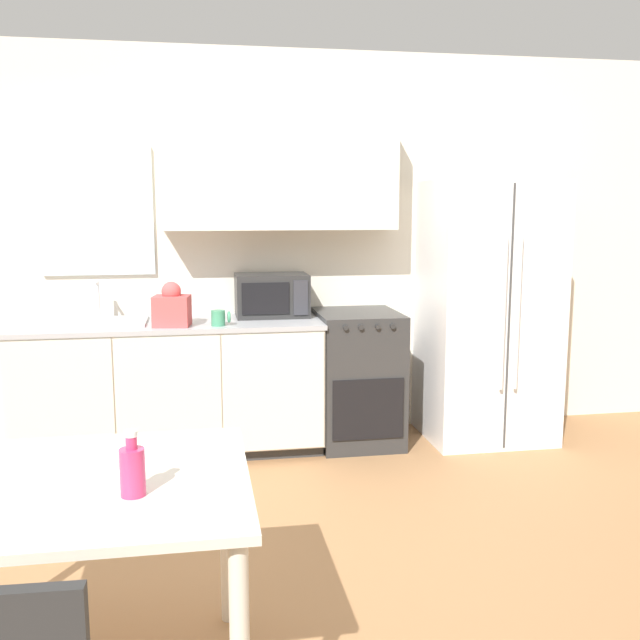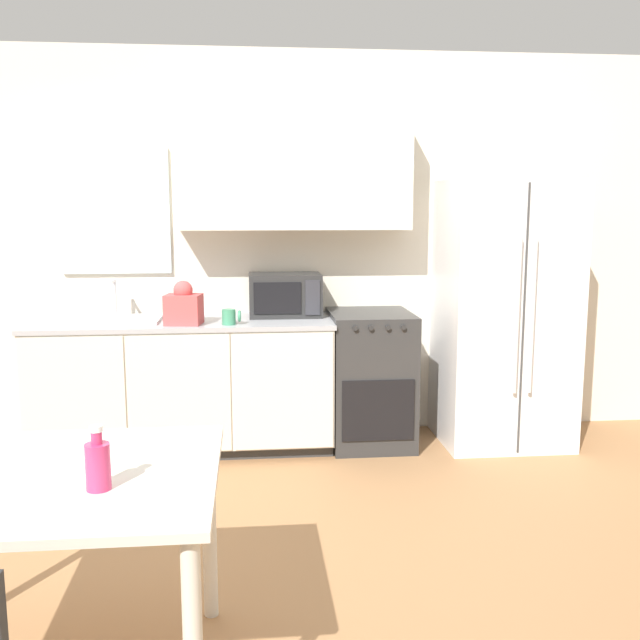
% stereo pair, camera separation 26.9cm
% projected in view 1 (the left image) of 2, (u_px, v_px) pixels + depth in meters
% --- Properties ---
extents(ground_plane, '(12.00, 12.00, 0.00)m').
position_uv_depth(ground_plane, '(277.00, 559.00, 3.33)').
color(ground_plane, '#9E7047').
extents(wall_back, '(12.00, 0.38, 2.70)m').
position_uv_depth(wall_back, '(248.00, 234.00, 4.98)').
color(wall_back, beige).
rests_on(wall_back, ground_plane).
extents(kitchen_counter, '(1.98, 0.67, 0.89)m').
position_uv_depth(kitchen_counter, '(172.00, 387.00, 4.72)').
color(kitchen_counter, '#333333').
rests_on(kitchen_counter, ground_plane).
extents(oven_range, '(0.55, 0.66, 0.92)m').
position_uv_depth(oven_range, '(357.00, 378.00, 4.94)').
color(oven_range, '#2D2D2D').
rests_on(oven_range, ground_plane).
extents(refrigerator, '(0.85, 0.75, 1.81)m').
position_uv_depth(refrigerator, '(487.00, 311.00, 4.99)').
color(refrigerator, white).
rests_on(refrigerator, ground_plane).
extents(kitchen_sink, '(0.64, 0.42, 0.26)m').
position_uv_depth(kitchen_sink, '(96.00, 321.00, 4.58)').
color(kitchen_sink, '#B7BABC').
rests_on(kitchen_sink, kitchen_counter).
extents(microwave, '(0.49, 0.34, 0.29)m').
position_uv_depth(microwave, '(272.00, 295.00, 4.87)').
color(microwave, '#282828').
rests_on(microwave, kitchen_counter).
extents(coffee_mug, '(0.12, 0.09, 0.10)m').
position_uv_depth(coffee_mug, '(219.00, 318.00, 4.50)').
color(coffee_mug, '#3F8C66').
rests_on(coffee_mug, kitchen_counter).
extents(grocery_bag_0, '(0.25, 0.22, 0.28)m').
position_uv_depth(grocery_bag_0, '(172.00, 307.00, 4.47)').
color(grocery_bag_0, '#D14C4C').
rests_on(grocery_bag_0, kitchen_counter).
extents(dining_table, '(1.12, 0.95, 0.77)m').
position_uv_depth(dining_table, '(73.00, 513.00, 2.26)').
color(dining_table, beige).
rests_on(dining_table, ground_plane).
extents(drink_bottle, '(0.08, 0.08, 0.20)m').
position_uv_depth(drink_bottle, '(132.00, 470.00, 2.12)').
color(drink_bottle, '#DB386B').
rests_on(drink_bottle, dining_table).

